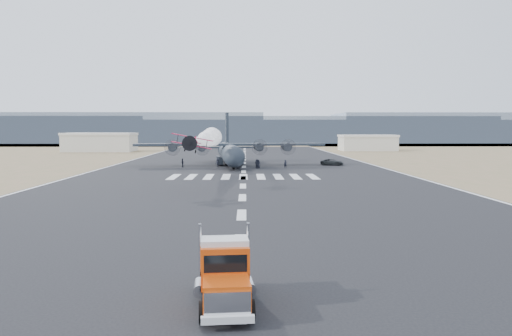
{
  "coord_description": "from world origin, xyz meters",
  "views": [
    {
      "loc": [
        0.41,
        -35.67,
        8.35
      ],
      "look_at": [
        1.53,
        18.76,
        4.0
      ],
      "focal_mm": 35.0,
      "sensor_mm": 36.0,
      "label": 1
    }
  ],
  "objects_px": {
    "aerobatic_biplane": "(192,142)",
    "hangar_right": "(367,143)",
    "support_vehicle": "(332,162)",
    "hangar_left": "(100,142)",
    "crew_e": "(258,164)",
    "transport_aircraft": "(230,151)",
    "crew_g": "(285,164)",
    "crew_c": "(218,163)",
    "semi_truck": "(225,272)",
    "crew_f": "(235,162)",
    "crew_d": "(182,163)",
    "crew_b": "(239,165)",
    "crew_a": "(257,164)",
    "crew_h": "(257,164)"
  },
  "relations": [
    {
      "from": "hangar_left",
      "to": "crew_g",
      "type": "relative_size",
      "value": 13.95
    },
    {
      "from": "hangar_right",
      "to": "crew_d",
      "type": "relative_size",
      "value": 10.86
    },
    {
      "from": "transport_aircraft",
      "to": "crew_a",
      "type": "height_order",
      "value": "transport_aircraft"
    },
    {
      "from": "hangar_left",
      "to": "crew_e",
      "type": "xyz_separation_m",
      "value": [
        55.07,
        -76.12,
        -2.52
      ]
    },
    {
      "from": "transport_aircraft",
      "to": "crew_f",
      "type": "distance_m",
      "value": 4.87
    },
    {
      "from": "crew_b",
      "to": "crew_h",
      "type": "height_order",
      "value": "crew_h"
    },
    {
      "from": "crew_d",
      "to": "crew_e",
      "type": "bearing_deg",
      "value": 56.13
    },
    {
      "from": "semi_truck",
      "to": "crew_c",
      "type": "xyz_separation_m",
      "value": [
        -5.05,
        84.34,
        -0.67
      ]
    },
    {
      "from": "semi_truck",
      "to": "hangar_left",
      "type": "bearing_deg",
      "value": 103.49
    },
    {
      "from": "aerobatic_biplane",
      "to": "crew_g",
      "type": "xyz_separation_m",
      "value": [
        15.41,
        37.34,
        -5.59
      ]
    },
    {
      "from": "support_vehicle",
      "to": "crew_c",
      "type": "bearing_deg",
      "value": 119.52
    },
    {
      "from": "semi_truck",
      "to": "crew_g",
      "type": "distance_m",
      "value": 81.05
    },
    {
      "from": "hangar_right",
      "to": "crew_e",
      "type": "height_order",
      "value": "hangar_right"
    },
    {
      "from": "crew_c",
      "to": "crew_g",
      "type": "bearing_deg",
      "value": -172.9
    },
    {
      "from": "crew_f",
      "to": "support_vehicle",
      "type": "bearing_deg",
      "value": -164.01
    },
    {
      "from": "transport_aircraft",
      "to": "crew_e",
      "type": "relative_size",
      "value": 23.83
    },
    {
      "from": "hangar_right",
      "to": "crew_a",
      "type": "distance_m",
      "value": 93.18
    },
    {
      "from": "transport_aircraft",
      "to": "crew_a",
      "type": "xyz_separation_m",
      "value": [
        5.89,
        -9.87,
        -2.22
      ]
    },
    {
      "from": "crew_e",
      "to": "crew_h",
      "type": "xyz_separation_m",
      "value": [
        -0.36,
        -0.19,
        0.05
      ]
    },
    {
      "from": "semi_truck",
      "to": "crew_b",
      "type": "xyz_separation_m",
      "value": [
        -0.36,
        79.26,
        -0.7
      ]
    },
    {
      "from": "crew_h",
      "to": "aerobatic_biplane",
      "type": "bearing_deg",
      "value": 112.34
    },
    {
      "from": "crew_b",
      "to": "crew_c",
      "type": "height_order",
      "value": "crew_c"
    },
    {
      "from": "crew_d",
      "to": "crew_f",
      "type": "height_order",
      "value": "crew_f"
    },
    {
      "from": "crew_g",
      "to": "crew_d",
      "type": "bearing_deg",
      "value": 152.83
    },
    {
      "from": "crew_a",
      "to": "crew_g",
      "type": "relative_size",
      "value": 1.04
    },
    {
      "from": "crew_c",
      "to": "semi_truck",
      "type": "bearing_deg",
      "value": 115.43
    },
    {
      "from": "semi_truck",
      "to": "support_vehicle",
      "type": "relative_size",
      "value": 1.4
    },
    {
      "from": "semi_truck",
      "to": "crew_g",
      "type": "relative_size",
      "value": 4.1
    },
    {
      "from": "transport_aircraft",
      "to": "crew_c",
      "type": "xyz_separation_m",
      "value": [
        -2.43,
        -5.58,
        -2.25
      ]
    },
    {
      "from": "crew_b",
      "to": "crew_f",
      "type": "distance_m",
      "value": 6.57
    },
    {
      "from": "semi_truck",
      "to": "transport_aircraft",
      "type": "height_order",
      "value": "transport_aircraft"
    },
    {
      "from": "hangar_right",
      "to": "semi_truck",
      "type": "distance_m",
      "value": 169.07
    },
    {
      "from": "crew_g",
      "to": "crew_a",
      "type": "bearing_deg",
      "value": 165.86
    },
    {
      "from": "transport_aircraft",
      "to": "crew_e",
      "type": "xyz_separation_m",
      "value": [
        6.29,
        -8.52,
        -2.26
      ]
    },
    {
      "from": "aerobatic_biplane",
      "to": "support_vehicle",
      "type": "bearing_deg",
      "value": 60.94
    },
    {
      "from": "crew_b",
      "to": "crew_d",
      "type": "xyz_separation_m",
      "value": [
        -12.23,
        4.55,
        0.07
      ]
    },
    {
      "from": "hangar_left",
      "to": "crew_e",
      "type": "distance_m",
      "value": 93.98
    },
    {
      "from": "crew_a",
      "to": "crew_g",
      "type": "distance_m",
      "value": 6.05
    },
    {
      "from": "support_vehicle",
      "to": "crew_g",
      "type": "bearing_deg",
      "value": 145.88
    },
    {
      "from": "aerobatic_biplane",
      "to": "crew_b",
      "type": "relative_size",
      "value": 3.14
    },
    {
      "from": "hangar_right",
      "to": "crew_c",
      "type": "height_order",
      "value": "hangar_right"
    },
    {
      "from": "crew_b",
      "to": "crew_c",
      "type": "relative_size",
      "value": 0.97
    },
    {
      "from": "crew_b",
      "to": "crew_g",
      "type": "distance_m",
      "value": 9.74
    },
    {
      "from": "hangar_right",
      "to": "crew_d",
      "type": "distance_m",
      "value": 98.49
    },
    {
      "from": "aerobatic_biplane",
      "to": "crew_b",
      "type": "bearing_deg",
      "value": 82.24
    },
    {
      "from": "aerobatic_biplane",
      "to": "hangar_right",
      "type": "bearing_deg",
      "value": 67.47
    },
    {
      "from": "crew_a",
      "to": "crew_e",
      "type": "bearing_deg",
      "value": -11.41
    },
    {
      "from": "crew_g",
      "to": "transport_aircraft",
      "type": "bearing_deg",
      "value": 123.14
    },
    {
      "from": "support_vehicle",
      "to": "crew_g",
      "type": "relative_size",
      "value": 2.93
    },
    {
      "from": "hangar_right",
      "to": "crew_f",
      "type": "distance_m",
      "value": 90.53
    }
  ]
}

